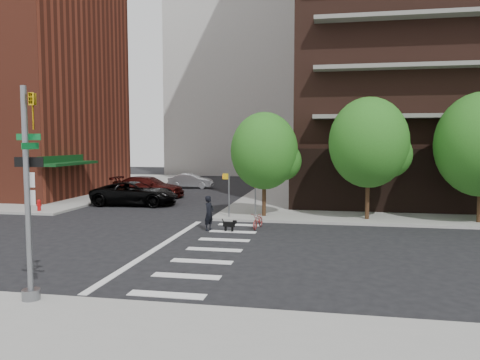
{
  "coord_description": "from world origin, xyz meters",
  "views": [
    {
      "loc": [
        7.7,
        -19.11,
        4.64
      ],
      "look_at": [
        3.0,
        6.0,
        2.5
      ],
      "focal_mm": 35.0,
      "sensor_mm": 36.0,
      "label": 1
    }
  ],
  "objects": [
    {
      "name": "parked_car_black",
      "position": [
        -5.91,
        12.45,
        0.85
      ],
      "size": [
        3.16,
        6.29,
        1.71
      ],
      "primitive_type": "imported",
      "rotation": [
        0.0,
        0.0,
        1.62
      ],
      "color": "black",
      "rests_on": "ground"
    },
    {
      "name": "dog",
      "position": [
        2.83,
        4.01,
        0.38
      ],
      "size": [
        0.73,
        0.33,
        0.61
      ],
      "rotation": [
        0.0,
        0.0,
        -0.24
      ],
      "color": "black",
      "rests_on": "ground"
    },
    {
      "name": "pedestrian_signal",
      "position": [
        2.32,
        7.92,
        1.85
      ],
      "size": [
        2.18,
        0.67,
        2.6
      ],
      "color": "slate",
      "rests_on": "sidewalk_ne"
    },
    {
      "name": "tree_a",
      "position": [
        4.0,
        8.5,
        4.04
      ],
      "size": [
        4.0,
        4.0,
        5.9
      ],
      "color": "#301E11",
      "rests_on": "sidewalk_ne"
    },
    {
      "name": "traffic_signal",
      "position": [
        -0.47,
        -7.49,
        2.7
      ],
      "size": [
        0.9,
        0.75,
        6.0
      ],
      "color": "slate",
      "rests_on": "sidewalk_s"
    },
    {
      "name": "tree_b",
      "position": [
        10.0,
        8.5,
        4.54
      ],
      "size": [
        4.5,
        4.5,
        6.65
      ],
      "color": "#301E11",
      "rests_on": "sidewalk_ne"
    },
    {
      "name": "ground",
      "position": [
        0.0,
        0.0,
        0.0
      ],
      "size": [
        120.0,
        120.0,
        0.0
      ],
      "primitive_type": "plane",
      "color": "black",
      "rests_on": "ground"
    },
    {
      "name": "parked_car_maroon",
      "position": [
        -6.78,
        17.16,
        0.86
      ],
      "size": [
        2.47,
        5.97,
        1.73
      ],
      "primitive_type": "imported",
      "rotation": [
        0.0,
        0.0,
        1.58
      ],
      "color": "#380C0A",
      "rests_on": "ground"
    },
    {
      "name": "crosswalk",
      "position": [
        2.21,
        -0.0,
        0.01
      ],
      "size": [
        3.85,
        13.0,
        0.01
      ],
      "color": "silver",
      "rests_on": "ground"
    },
    {
      "name": "scooter",
      "position": [
        4.13,
        5.16,
        0.42
      ],
      "size": [
        0.76,
        1.65,
        0.83
      ],
      "primitive_type": "imported",
      "rotation": [
        0.0,
        0.0,
        -0.13
      ],
      "color": "maroon",
      "rests_on": "ground"
    },
    {
      "name": "sidewalk_ne",
      "position": [
        20.5,
        23.5,
        0.07
      ],
      "size": [
        39.0,
        33.0,
        0.15
      ],
      "primitive_type": "cube",
      "color": "gray",
      "rests_on": "ground"
    },
    {
      "name": "sidewalk_nw",
      "position": [
        -24.5,
        23.5,
        0.07
      ],
      "size": [
        31.0,
        33.0,
        0.15
      ],
      "primitive_type": "cube",
      "color": "gray",
      "rests_on": "ground"
    },
    {
      "name": "parked_car_silver",
      "position": [
        -5.5,
        25.05,
        0.72
      ],
      "size": [
        1.87,
        4.47,
        1.44
      ],
      "primitive_type": "imported",
      "rotation": [
        0.0,
        0.0,
        1.65
      ],
      "color": "#BABDC2",
      "rests_on": "ground"
    },
    {
      "name": "dog_walker",
      "position": [
        1.71,
        4.17,
        0.9
      ],
      "size": [
        0.76,
        0.61,
        1.81
      ],
      "primitive_type": "imported",
      "rotation": [
        0.0,
        0.0,
        1.26
      ],
      "color": "black",
      "rests_on": "ground"
    },
    {
      "name": "fire_hydrant",
      "position": [
        -10.5,
        7.8,
        0.55
      ],
      "size": [
        0.24,
        0.24,
        0.73
      ],
      "color": "#A50C0C",
      "rests_on": "sidewalk_nw"
    }
  ]
}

